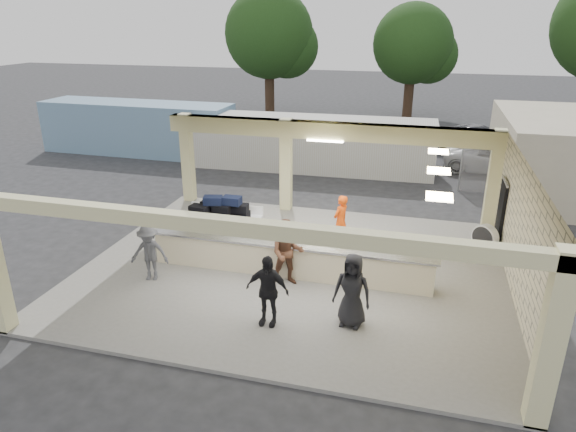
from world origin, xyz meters
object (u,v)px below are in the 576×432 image
(container_blue, at_px, (138,128))
(passenger_b, at_px, (267,290))
(luggage_cart, at_px, (219,216))
(baggage_handler, at_px, (341,221))
(container_white, at_px, (312,144))
(passenger_c, at_px, (149,253))
(car_white_a, at_px, (494,159))
(car_dark, at_px, (478,142))
(passenger_a, at_px, (287,253))
(drum_fan, at_px, (485,238))
(passenger_d, at_px, (352,290))
(baggage_counter, at_px, (288,259))

(container_blue, bearing_deg, passenger_b, -49.89)
(luggage_cart, relative_size, baggage_handler, 1.52)
(passenger_b, xyz_separation_m, container_white, (-1.99, 13.70, 0.27))
(container_blue, bearing_deg, passenger_c, -57.85)
(car_white_a, bearing_deg, car_dark, 17.01)
(passenger_a, distance_m, car_dark, 17.33)
(drum_fan, height_order, baggage_handler, baggage_handler)
(baggage_handler, bearing_deg, car_dark, -173.53)
(baggage_handler, relative_size, passenger_d, 0.94)
(passenger_d, height_order, container_blue, container_blue)
(baggage_counter, xyz_separation_m, drum_fan, (5.50, 3.07, -0.00))
(luggage_cart, xyz_separation_m, passenger_a, (2.95, -2.37, 0.14))
(passenger_d, bearing_deg, drum_fan, 63.14)
(luggage_cart, xyz_separation_m, car_dark, (9.01, 13.86, -0.11))
(baggage_counter, relative_size, passenger_d, 4.48)
(baggage_counter, xyz_separation_m, car_white_a, (6.72, 12.88, 0.06))
(passenger_b, height_order, car_dark, passenger_b)
(passenger_c, bearing_deg, passenger_b, -30.41)
(drum_fan, relative_size, container_blue, 0.09)
(passenger_a, bearing_deg, car_white_a, 47.30)
(baggage_handler, bearing_deg, luggage_cart, -56.23)
(car_dark, bearing_deg, passenger_b, -171.03)
(baggage_counter, distance_m, passenger_d, 2.95)
(passenger_a, relative_size, passenger_b, 1.06)
(passenger_b, bearing_deg, car_white_a, 68.52)
(baggage_handler, bearing_deg, baggage_counter, 2.27)
(baggage_handler, bearing_deg, drum_fan, 126.78)
(baggage_handler, xyz_separation_m, passenger_d, (1.01, -4.37, 0.06))
(drum_fan, distance_m, passenger_c, 10.11)
(passenger_a, xyz_separation_m, passenger_c, (-3.74, -0.73, -0.13))
(passenger_c, distance_m, container_white, 12.56)
(drum_fan, xyz_separation_m, passenger_c, (-9.14, -4.31, 0.32))
(baggage_handler, bearing_deg, container_white, -134.62)
(luggage_cart, xyz_separation_m, drum_fan, (8.36, 1.20, -0.31))
(baggage_counter, distance_m, passenger_c, 3.86)
(passenger_c, bearing_deg, baggage_counter, 6.89)
(luggage_cart, bearing_deg, passenger_a, -41.69)
(baggage_counter, distance_m, car_white_a, 14.53)
(passenger_d, xyz_separation_m, container_blue, (-13.74, 13.98, 0.34))
(passenger_a, distance_m, passenger_d, 2.52)
(passenger_b, bearing_deg, baggage_counter, 95.21)
(baggage_counter, bearing_deg, luggage_cart, 146.74)
(passenger_b, bearing_deg, passenger_d, 15.42)
(luggage_cart, height_order, passenger_c, passenger_c)
(passenger_a, xyz_separation_m, container_blue, (-11.75, 12.44, 0.32))
(passenger_b, relative_size, car_dark, 0.38)
(baggage_handler, distance_m, car_dark, 14.33)
(baggage_counter, distance_m, baggage_handler, 2.59)
(container_white, bearing_deg, car_dark, 28.04)
(passenger_a, relative_size, container_blue, 0.18)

